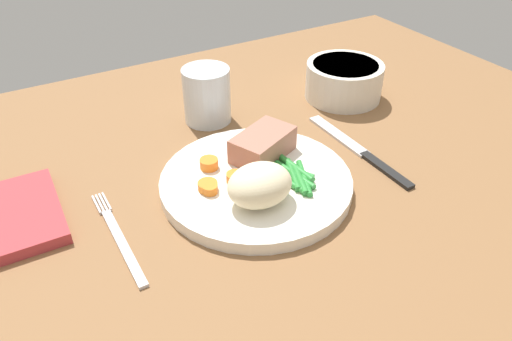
{
  "coord_description": "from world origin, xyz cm",
  "views": [
    {
      "loc": [
        -22.15,
        -40.35,
        38.83
      ],
      "look_at": [
        1.98,
        1.16,
        4.6
      ],
      "focal_mm": 34.21,
      "sensor_mm": 36.0,
      "label": 1
    }
  ],
  "objects": [
    {
      "name": "dining_table",
      "position": [
        0.0,
        0.0,
        1.0
      ],
      "size": [
        120.0,
        90.0,
        2.0
      ],
      "color": "brown",
      "rests_on": "ground"
    },
    {
      "name": "dinner_plate",
      "position": [
        1.98,
        1.16,
        2.8
      ],
      "size": [
        23.55,
        23.55,
        1.6
      ],
      "primitive_type": "cylinder",
      "color": "white",
      "rests_on": "dining_table"
    },
    {
      "name": "salad_bowl",
      "position": [
        26.66,
        15.3,
        5.27
      ],
      "size": [
        12.3,
        12.3,
        5.8
      ],
      "color": "silver",
      "rests_on": "dining_table"
    },
    {
      "name": "knife",
      "position": [
        18.31,
        0.87,
        2.2
      ],
      "size": [
        1.7,
        20.5,
        0.64
      ],
      "rotation": [
        0.0,
        0.0,
        0.06
      ],
      "color": "black",
      "rests_on": "dining_table"
    },
    {
      "name": "napkin",
      "position": [
        -25.85,
        9.51,
        2.7
      ],
      "size": [
        12.46,
        14.02,
        1.4
      ],
      "primitive_type": "cube",
      "rotation": [
        0.0,
        0.0,
        -0.03
      ],
      "color": "#B2383D",
      "rests_on": "dining_table"
    },
    {
      "name": "carrot_slices",
      "position": [
        -2.57,
        2.93,
        4.17
      ],
      "size": [
        5.73,
        6.67,
        1.24
      ],
      "color": "orange",
      "rests_on": "dinner_plate"
    },
    {
      "name": "green_beans",
      "position": [
        5.97,
        -1.14,
        3.99
      ],
      "size": [
        5.66,
        8.98,
        0.87
      ],
      "color": "#2D8C38",
      "rests_on": "dinner_plate"
    },
    {
      "name": "mashed_potatoes",
      "position": [
        -0.14,
        -3.08,
        5.94
      ],
      "size": [
        7.58,
        6.25,
        4.67
      ],
      "primitive_type": "ellipsoid",
      "color": "beige",
      "rests_on": "dinner_plate"
    },
    {
      "name": "meat_portion",
      "position": [
        5.16,
        4.87,
        5.25
      ],
      "size": [
        9.62,
        7.93,
        3.3
      ],
      "primitive_type": "cube",
      "rotation": [
        0.0,
        0.0,
        0.41
      ],
      "color": "#A86B56",
      "rests_on": "dinner_plate"
    },
    {
      "name": "water_glass",
      "position": [
        4.28,
        19.56,
        5.5
      ],
      "size": [
        7.02,
        7.02,
        8.23
      ],
      "color": "silver",
      "rests_on": "dining_table"
    },
    {
      "name": "fork",
      "position": [
        -15.51,
        0.9,
        2.2
      ],
      "size": [
        1.44,
        16.6,
        0.4
      ],
      "rotation": [
        0.0,
        0.0,
        -0.01
      ],
      "color": "silver",
      "rests_on": "dining_table"
    }
  ]
}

